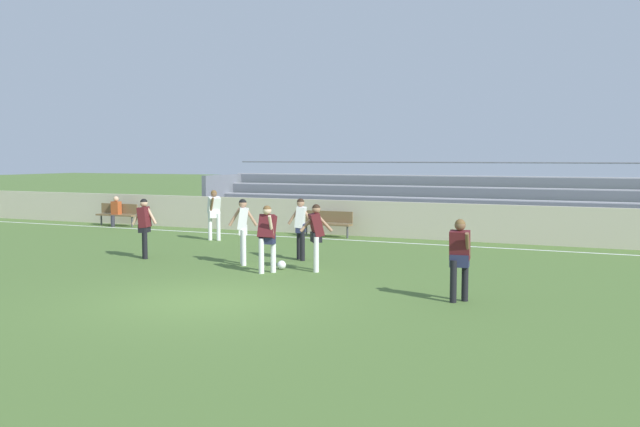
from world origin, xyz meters
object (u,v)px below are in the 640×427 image
(bleacher_stand, at_px, (507,204))
(player_white_dropping_back, at_px, (301,223))
(spectator_seated, at_px, (116,209))
(player_dark_on_ball, at_px, (144,223))
(player_dark_pressing_high, at_px, (460,253))
(player_white_challenging, at_px, (243,225))
(soccer_ball, at_px, (282,265))
(bench_near_bin, at_px, (328,221))
(player_dark_wide_right, at_px, (316,231))
(player_white_overlapping, at_px, (214,210))
(bench_near_wall_gap, at_px, (118,213))
(player_dark_wide_left, at_px, (267,233))

(bleacher_stand, relative_size, player_white_dropping_back, 14.30)
(spectator_seated, distance_m, player_dark_on_ball, 9.38)
(player_dark_pressing_high, xyz_separation_m, player_white_challenging, (-6.15, 2.29, 0.07))
(spectator_seated, bearing_deg, soccer_ball, -31.53)
(player_white_dropping_back, bearing_deg, player_dark_on_ball, -159.99)
(bleacher_stand, height_order, bench_near_bin, bleacher_stand)
(bench_near_bin, relative_size, soccer_ball, 8.18)
(bench_near_bin, xyz_separation_m, player_dark_on_ball, (-2.58, -6.71, 0.43))
(player_dark_wide_right, relative_size, player_white_challenging, 0.96)
(bench_near_bin, xyz_separation_m, spectator_seated, (-9.24, -0.12, 0.16))
(player_white_overlapping, height_order, player_white_dropping_back, player_white_overlapping)
(bench_near_bin, height_order, player_dark_wide_right, player_dark_wide_right)
(bleacher_stand, relative_size, player_white_overlapping, 14.20)
(player_dark_pressing_high, relative_size, soccer_ball, 7.31)
(player_dark_pressing_high, distance_m, player_dark_on_ball, 9.44)
(player_dark_pressing_high, height_order, soccer_ball, player_dark_pressing_high)
(player_dark_pressing_high, distance_m, player_white_challenging, 6.56)
(player_white_overlapping, distance_m, player_white_challenging, 5.41)
(bleacher_stand, height_order, player_dark_wide_right, bleacher_stand)
(soccer_ball, bearing_deg, player_dark_on_ball, 178.30)
(bench_near_bin, distance_m, soccer_ball, 7.07)
(player_dark_wide_right, relative_size, soccer_ball, 7.48)
(player_dark_on_ball, relative_size, player_white_challenging, 0.96)
(player_dark_pressing_high, bearing_deg, bench_near_wall_gap, 150.80)
(player_dark_pressing_high, distance_m, player_white_dropping_back, 6.29)
(player_dark_wide_left, xyz_separation_m, soccer_ball, (0.07, 0.62, -0.86))
(player_dark_pressing_high, bearing_deg, bench_near_bin, 126.77)
(bench_near_wall_gap, bearing_deg, soccer_ball, -31.97)
(spectator_seated, bearing_deg, player_dark_pressing_high, -28.88)
(player_dark_wide_right, xyz_separation_m, player_dark_pressing_high, (4.00, -2.14, -0.03))
(player_dark_wide_right, height_order, player_dark_on_ball, player_dark_on_ball)
(spectator_seated, height_order, player_white_overlapping, player_white_overlapping)
(bench_near_wall_gap, height_order, player_white_overlapping, player_white_overlapping)
(player_dark_pressing_high, bearing_deg, player_white_overlapping, 146.57)
(bench_near_bin, bearing_deg, bleacher_stand, 31.04)
(bleacher_stand, height_order, spectator_seated, bleacher_stand)
(bench_near_wall_gap, xyz_separation_m, spectator_seated, (0.00, -0.12, 0.16))
(soccer_ball, bearing_deg, player_white_dropping_back, 98.66)
(player_white_dropping_back, distance_m, player_dark_on_ball, 4.32)
(player_white_overlapping, height_order, player_white_challenging, player_white_challenging)
(player_dark_wide_right, relative_size, player_dark_wide_left, 1.01)
(spectator_seated, bearing_deg, bleacher_stand, 13.20)
(player_dark_wide_left, xyz_separation_m, player_white_overlapping, (-4.72, 4.99, 0.04))
(player_dark_wide_right, height_order, player_white_challenging, player_white_challenging)
(bleacher_stand, distance_m, spectator_seated, 15.22)
(player_dark_on_ball, bearing_deg, player_dark_wide_right, -0.09)
(player_dark_wide_left, height_order, soccer_ball, player_dark_wide_left)
(soccer_ball, bearing_deg, bleacher_stand, 69.30)
(bench_near_wall_gap, relative_size, soccer_ball, 8.18)
(bench_near_bin, relative_size, player_dark_on_ball, 1.09)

